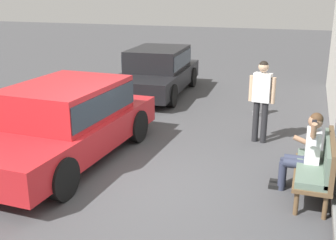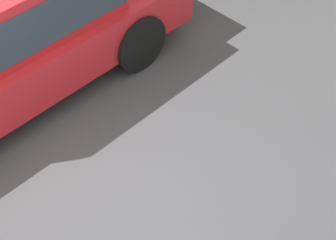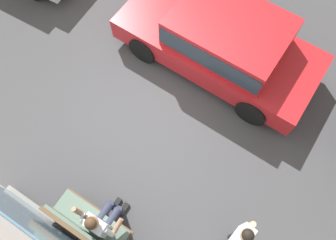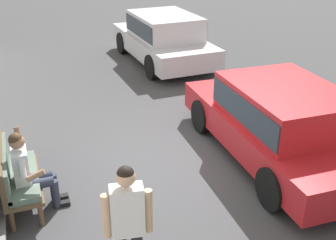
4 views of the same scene
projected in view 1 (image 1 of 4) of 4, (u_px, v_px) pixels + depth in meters
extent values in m
plane|color=#424244|center=(135.00, 182.00, 7.09)|extent=(60.00, 60.00, 0.00)
cube|color=gray|center=(335.00, 189.00, 6.43)|extent=(3.60, 0.12, 0.10)
cylinder|color=brown|center=(325.00, 207.00, 5.89)|extent=(0.07, 0.07, 0.36)
cylinder|color=brown|center=(324.00, 171.00, 7.06)|extent=(0.07, 0.07, 0.36)
cylinder|color=brown|center=(296.00, 203.00, 6.01)|extent=(0.07, 0.07, 0.36)
cylinder|color=brown|center=(300.00, 168.00, 7.18)|extent=(0.07, 0.07, 0.36)
cube|color=brown|center=(312.00, 173.00, 6.48)|extent=(1.46, 0.55, 0.06)
cube|color=slate|center=(313.00, 169.00, 6.45)|extent=(1.40, 0.49, 0.10)
cube|color=brown|center=(331.00, 157.00, 6.31)|extent=(1.46, 0.07, 0.55)
cube|color=slate|center=(327.00, 156.00, 6.33)|extent=(1.40, 0.06, 0.47)
cylinder|color=#2D3347|center=(297.00, 164.00, 6.62)|extent=(0.15, 0.42, 0.15)
cylinder|color=#2D3347|center=(282.00, 176.00, 6.76)|extent=(0.12, 0.12, 0.47)
cube|color=black|center=(276.00, 187.00, 6.84)|extent=(0.10, 0.24, 0.07)
cylinder|color=#2D3347|center=(297.00, 160.00, 6.78)|extent=(0.15, 0.42, 0.15)
cylinder|color=#2D3347|center=(283.00, 172.00, 6.92)|extent=(0.12, 0.12, 0.47)
cube|color=black|center=(277.00, 182.00, 7.00)|extent=(0.10, 0.24, 0.07)
cube|color=#2D3347|center=(311.00, 164.00, 6.64)|extent=(0.34, 0.24, 0.14)
cube|color=silver|center=(313.00, 147.00, 6.56)|extent=(0.38, 0.22, 0.56)
sphere|color=#A37556|center=(316.00, 121.00, 6.43)|extent=(0.22, 0.22, 0.22)
sphere|color=#4C331E|center=(317.00, 119.00, 6.42)|extent=(0.20, 0.20, 0.20)
cylinder|color=silver|center=(312.00, 135.00, 6.75)|extent=(0.20, 0.10, 0.28)
cylinder|color=#A37556|center=(301.00, 140.00, 6.88)|extent=(0.08, 0.27, 0.17)
cylinder|color=silver|center=(314.00, 141.00, 6.29)|extent=(0.25, 0.10, 0.22)
cylinder|color=#A37556|center=(314.00, 130.00, 6.17)|extent=(0.16, 0.08, 0.25)
cube|color=#232328|center=(314.00, 124.00, 6.31)|extent=(0.02, 0.07, 0.15)
cube|color=black|center=(157.00, 78.00, 12.88)|extent=(4.36, 1.99, 0.53)
cube|color=black|center=(158.00, 58.00, 12.87)|extent=(2.31, 1.66, 0.63)
cube|color=#28333D|center=(158.00, 58.00, 12.87)|extent=(2.26, 1.69, 0.44)
cylinder|color=black|center=(172.00, 96.00, 11.51)|extent=(0.64, 0.22, 0.64)
cylinder|color=black|center=(115.00, 92.00, 11.93)|extent=(0.64, 0.22, 0.64)
cylinder|color=black|center=(192.00, 77.00, 13.94)|extent=(0.64, 0.22, 0.64)
cylinder|color=black|center=(145.00, 75.00, 14.36)|extent=(0.64, 0.22, 0.64)
cube|color=red|center=(63.00, 133.00, 7.89)|extent=(4.49, 2.03, 0.54)
cube|color=red|center=(66.00, 100.00, 7.87)|extent=(2.36, 1.74, 0.65)
cube|color=#28333D|center=(66.00, 100.00, 7.87)|extent=(2.31, 1.77, 0.45)
cylinder|color=black|center=(63.00, 179.00, 6.41)|extent=(0.69, 0.20, 0.68)
cylinder|color=black|center=(138.00, 126.00, 8.87)|extent=(0.69, 0.20, 0.68)
cylinder|color=black|center=(65.00, 118.00, 9.48)|extent=(0.69, 0.20, 0.68)
cylinder|color=#232326|center=(264.00, 123.00, 8.79)|extent=(0.13, 0.13, 0.88)
cylinder|color=#232326|center=(256.00, 121.00, 8.87)|extent=(0.13, 0.13, 0.88)
cube|color=silver|center=(262.00, 88.00, 8.61)|extent=(0.26, 0.39, 0.60)
cylinder|color=tan|center=(273.00, 91.00, 8.52)|extent=(0.09, 0.09, 0.54)
cylinder|color=tan|center=(251.00, 88.00, 8.73)|extent=(0.09, 0.09, 0.54)
sphere|color=tan|center=(264.00, 67.00, 8.49)|extent=(0.21, 0.21, 0.21)
sphere|color=black|center=(264.00, 66.00, 8.48)|extent=(0.19, 0.19, 0.19)
cylinder|color=slate|center=(257.00, 113.00, 10.83)|extent=(0.26, 0.26, 0.10)
cylinder|color=#99999E|center=(258.00, 101.00, 10.73)|extent=(0.19, 0.19, 0.55)
sphere|color=#99999E|center=(259.00, 88.00, 10.63)|extent=(0.20, 0.20, 0.20)
cylinder|color=#99999E|center=(259.00, 97.00, 10.83)|extent=(0.10, 0.08, 0.08)
cylinder|color=#99999E|center=(258.00, 99.00, 10.58)|extent=(0.10, 0.08, 0.08)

